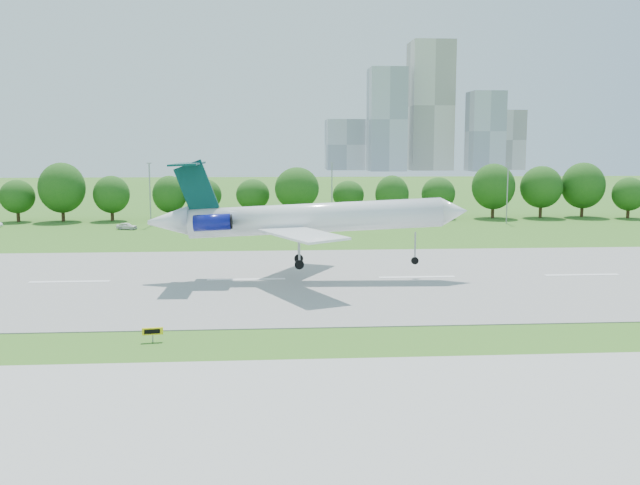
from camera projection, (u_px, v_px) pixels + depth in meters
The scene contains 9 objects.
ground at pixel (237, 338), 57.57m from camera, with size 600.00×600.00×0.00m, color #2D641A.
runway at pixel (246, 280), 82.27m from camera, with size 400.00×45.00×0.08m, color gray.
taxiway at pixel (223, 423), 39.77m from camera, with size 400.00×23.00×0.08m, color #ADADA8.
tree_line at pixel (256, 190), 147.66m from camera, with size 288.40×8.40×10.40m.
light_poles at pixel (242, 193), 137.58m from camera, with size 175.90×0.25×12.19m.
skyline at pixel (424, 121), 446.64m from camera, with size 127.00×52.00×80.00m.
airliner at pixel (300, 217), 81.79m from camera, with size 36.95×26.96×12.33m.
taxi_sign_centre at pixel (153, 331), 56.20m from camera, with size 1.65×0.42×1.15m.
service_vehicle_b at pixel (127, 226), 131.72m from camera, with size 1.53×3.80×1.30m, color silver.
Camera 1 is at (2.70, -56.34, 15.40)m, focal length 40.00 mm.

